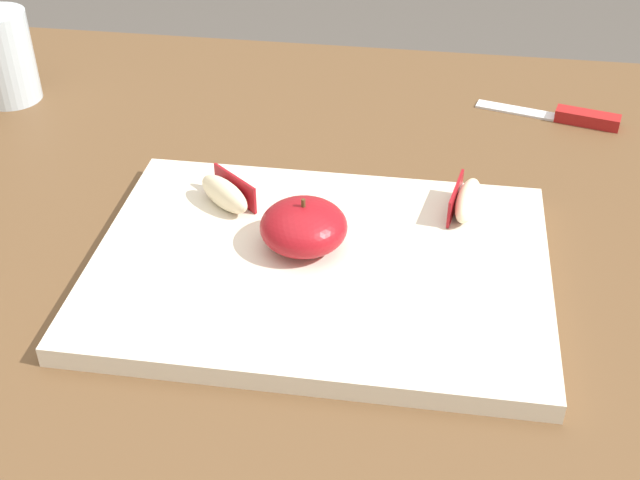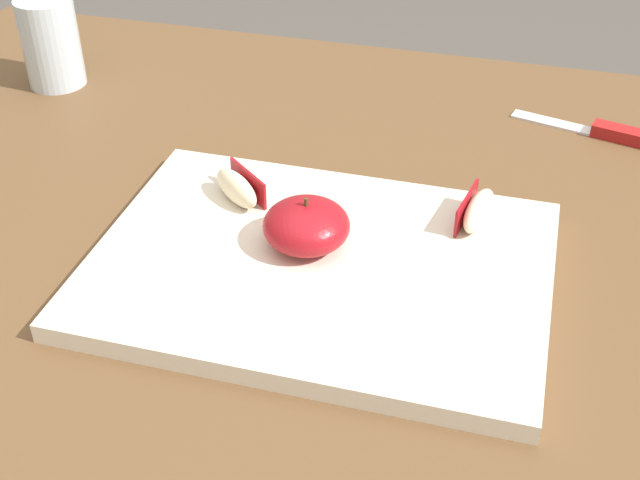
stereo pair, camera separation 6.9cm
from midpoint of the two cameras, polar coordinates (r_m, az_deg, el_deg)
name	(u,v)px [view 2 (the right image)]	position (r m, az deg, el deg)	size (l,w,h in m)	color
dining_table	(301,308)	(0.86, 0.97, -4.71)	(1.14, 0.83, 0.73)	brown
cutting_board	(320,267)	(0.72, 2.74, -1.97)	(0.38, 0.28, 0.02)	beige
apple_half_skin_up	(306,226)	(0.72, 1.82, 0.89)	(0.07, 0.07, 0.05)	maroon
apple_wedge_front	(238,188)	(0.78, -3.10, 3.47)	(0.06, 0.06, 0.03)	beige
apple_wedge_middle	(478,210)	(0.77, 13.16, 1.88)	(0.03, 0.07, 0.03)	beige
paring_knife	(612,133)	(0.99, 21.08, 6.73)	(0.16, 0.06, 0.01)	silver
drinking_glass_water	(51,43)	(1.06, -15.97, 12.68)	(0.07, 0.07, 0.10)	silver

